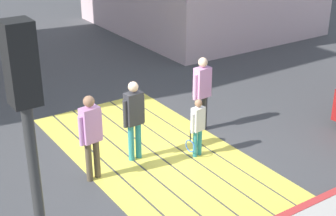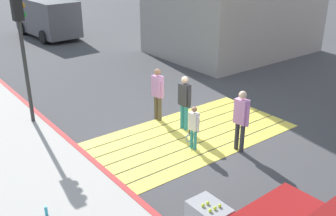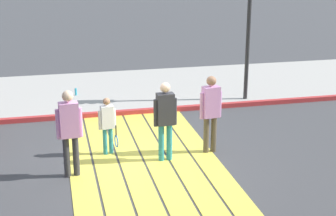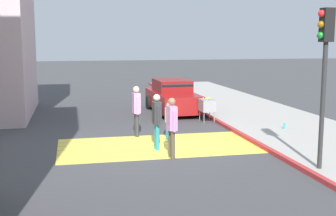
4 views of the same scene
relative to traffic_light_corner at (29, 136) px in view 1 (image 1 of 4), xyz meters
The scene contains 7 objects.
ground_plane 6.03m from the traffic_light_corner, 46.66° to the right, with size 120.00×120.00×0.00m, color #424244.
crosswalk_stripes 6.03m from the traffic_light_corner, 46.66° to the right, with size 6.40×3.25×0.01m.
traffic_light_corner is the anchor object (origin of this frame).
pedestrian_adult_lead 6.99m from the traffic_light_corner, 53.05° to the right, with size 0.26×0.53×1.82m.
pedestrian_adult_trailing 5.35m from the traffic_light_corner, 42.00° to the right, with size 0.24×0.52×1.77m.
pedestrian_adult_side 4.56m from the traffic_light_corner, 32.76° to the right, with size 0.27×0.52×1.80m.
pedestrian_child_with_racket 5.89m from the traffic_light_corner, 55.87° to the right, with size 0.28×0.42×1.33m.
Camera 1 is at (-8.13, 5.14, 5.34)m, focal length 53.49 mm.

